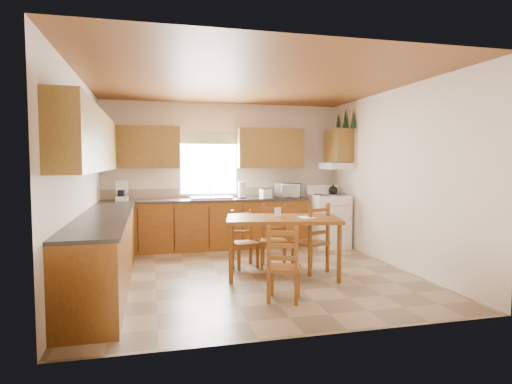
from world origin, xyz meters
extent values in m
plane|color=#867154|center=(0.00, 0.00, 0.00)|extent=(4.50, 4.50, 0.00)
plane|color=brown|center=(0.00, 0.00, 2.70)|extent=(4.50, 4.50, 0.00)
plane|color=beige|center=(-2.25, 0.00, 1.35)|extent=(4.50, 4.50, 0.00)
plane|color=beige|center=(2.25, 0.00, 1.35)|extent=(4.50, 4.50, 0.00)
plane|color=beige|center=(0.00, 2.25, 1.35)|extent=(4.50, 4.50, 0.00)
plane|color=beige|center=(0.00, -2.25, 1.35)|extent=(4.50, 4.50, 0.00)
cube|color=brown|center=(-0.38, 1.95, 0.44)|extent=(3.75, 0.60, 0.88)
cube|color=brown|center=(-1.95, -0.15, 0.44)|extent=(0.60, 3.60, 0.88)
cube|color=#332E2B|center=(-0.38, 1.95, 0.90)|extent=(3.75, 0.63, 0.04)
cube|color=#332E2B|center=(-1.95, -0.15, 0.90)|extent=(0.63, 3.60, 0.04)
cube|color=#9C8165|center=(-0.38, 2.24, 1.01)|extent=(3.75, 0.01, 0.18)
cube|color=brown|center=(-1.55, 2.08, 1.85)|extent=(1.41, 0.33, 0.75)
cube|color=brown|center=(0.86, 2.08, 1.85)|extent=(1.25, 0.33, 0.75)
cube|color=brown|center=(-2.08, -0.15, 1.85)|extent=(0.33, 3.60, 0.75)
cube|color=brown|center=(2.08, 1.65, 1.90)|extent=(0.33, 0.62, 0.62)
cube|color=white|center=(2.03, 1.65, 1.52)|extent=(0.44, 0.62, 0.12)
cube|color=white|center=(-0.30, 2.22, 1.55)|extent=(1.13, 0.02, 1.18)
cube|color=white|center=(-0.30, 2.21, 1.55)|extent=(1.05, 0.01, 1.10)
cube|color=#587645|center=(-0.30, 2.19, 2.05)|extent=(1.19, 0.01, 0.24)
cube|color=silver|center=(-0.30, 1.95, 0.94)|extent=(0.75, 0.45, 0.04)
cone|color=#183817|center=(2.21, 1.33, 2.38)|extent=(0.22, 0.22, 0.36)
cone|color=#183817|center=(2.21, 1.65, 2.42)|extent=(0.22, 0.22, 0.36)
cone|color=#183817|center=(2.21, 1.97, 2.38)|extent=(0.22, 0.22, 0.36)
cube|color=white|center=(1.88, 1.60, 0.48)|extent=(0.66, 0.68, 0.96)
cube|color=white|center=(-1.86, 1.92, 1.11)|extent=(0.28, 0.31, 0.37)
cylinder|color=white|center=(0.27, 1.92, 1.08)|extent=(0.17, 0.17, 0.31)
cube|color=white|center=(0.72, 1.86, 1.00)|extent=(0.23, 0.19, 0.17)
imported|color=white|center=(1.17, 1.91, 1.05)|extent=(0.53, 0.47, 0.27)
cube|color=brown|center=(0.41, -0.19, 0.41)|extent=(1.69, 1.18, 0.83)
cube|color=brown|center=(0.11, -1.22, 0.44)|extent=(0.48, 0.47, 0.88)
cube|color=brown|center=(0.87, -0.08, 0.50)|extent=(0.55, 0.54, 1.00)
cube|color=brown|center=(0.43, 0.32, 0.47)|extent=(0.49, 0.48, 0.94)
cube|color=brown|center=(0.01, 0.44, 0.43)|extent=(0.41, 0.39, 0.85)
cube|color=white|center=(0.73, -0.28, 0.83)|extent=(0.19, 0.25, 0.00)
cube|color=white|center=(0.36, -0.11, 0.89)|extent=(0.10, 0.05, 0.13)
camera|label=1|loc=(-1.35, -5.83, 1.59)|focal=30.00mm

